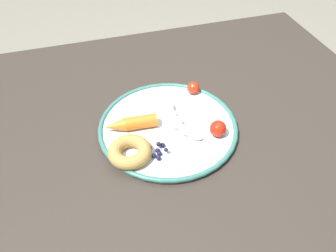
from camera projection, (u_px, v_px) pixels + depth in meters
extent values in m
plane|color=gray|center=(176.00, 242.00, 1.40)|extent=(6.00, 6.00, 0.00)
cube|color=#332D26|center=(180.00, 118.00, 0.91)|extent=(1.17, 0.91, 0.03)
cube|color=#2F3228|center=(20.00, 146.00, 1.32)|extent=(0.05, 0.05, 0.70)
cube|color=#2F3228|center=(260.00, 98.00, 1.54)|extent=(0.05, 0.05, 0.70)
cylinder|color=silver|center=(168.00, 128.00, 0.85)|extent=(0.34, 0.34, 0.01)
torus|color=#37746A|center=(168.00, 126.00, 0.85)|extent=(0.35, 0.35, 0.01)
ellipsoid|color=beige|center=(171.00, 107.00, 0.88)|extent=(0.03, 0.04, 0.02)
ellipsoid|color=beige|center=(172.00, 115.00, 0.86)|extent=(0.03, 0.04, 0.02)
ellipsoid|color=beige|center=(177.00, 122.00, 0.84)|extent=(0.04, 0.05, 0.03)
ellipsoid|color=beige|center=(185.00, 130.00, 0.82)|extent=(0.04, 0.05, 0.02)
ellipsoid|color=beige|center=(197.00, 136.00, 0.81)|extent=(0.04, 0.04, 0.02)
cylinder|color=orange|center=(141.00, 122.00, 0.83)|extent=(0.08, 0.04, 0.03)
cone|color=orange|center=(115.00, 126.00, 0.82)|extent=(0.05, 0.04, 0.03)
torus|color=#AE8544|center=(130.00, 152.00, 0.76)|extent=(0.13, 0.13, 0.03)
sphere|color=#191638|center=(150.00, 148.00, 0.79)|extent=(0.01, 0.01, 0.01)
sphere|color=#191638|center=(154.00, 156.00, 0.77)|extent=(0.01, 0.01, 0.01)
sphere|color=#191638|center=(158.00, 150.00, 0.78)|extent=(0.01, 0.01, 0.01)
sphere|color=#191638|center=(159.00, 158.00, 0.76)|extent=(0.01, 0.01, 0.01)
sphere|color=#191638|center=(159.00, 154.00, 0.77)|extent=(0.01, 0.01, 0.01)
sphere|color=#191638|center=(163.00, 145.00, 0.79)|extent=(0.01, 0.01, 0.01)
sphere|color=#191638|center=(166.00, 150.00, 0.77)|extent=(0.01, 0.01, 0.01)
sphere|color=#191638|center=(159.00, 144.00, 0.78)|extent=(0.01, 0.01, 0.01)
sphere|color=red|center=(218.00, 129.00, 0.81)|extent=(0.04, 0.04, 0.04)
sphere|color=red|center=(193.00, 88.00, 0.93)|extent=(0.03, 0.03, 0.03)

